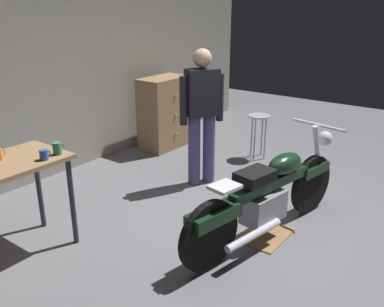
% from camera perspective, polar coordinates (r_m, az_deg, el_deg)
% --- Properties ---
extents(ground_plane, '(12.00, 12.00, 0.00)m').
position_cam_1_polar(ground_plane, '(4.37, 7.64, -9.87)').
color(ground_plane, slate).
extents(back_wall, '(8.00, 0.12, 3.10)m').
position_cam_1_polar(back_wall, '(5.71, -17.48, 12.99)').
color(back_wall, gray).
rests_on(back_wall, ground_plane).
extents(motorcycle, '(2.17, 0.71, 1.00)m').
position_cam_1_polar(motorcycle, '(4.03, 10.48, -5.54)').
color(motorcycle, black).
rests_on(motorcycle, ground_plane).
extents(person_standing, '(0.50, 0.38, 1.67)m').
position_cam_1_polar(person_standing, '(5.02, 1.36, 5.76)').
color(person_standing, '#574A84').
rests_on(person_standing, ground_plane).
extents(shop_stool, '(0.32, 0.32, 0.64)m').
position_cam_1_polar(shop_stool, '(6.08, 9.18, 3.92)').
color(shop_stool, '#B2B2B7').
rests_on(shop_stool, ground_plane).
extents(wooden_dresser, '(0.80, 0.47, 1.10)m').
position_cam_1_polar(wooden_dresser, '(6.47, -3.80, 5.59)').
color(wooden_dresser, '#99724C').
rests_on(wooden_dresser, ground_plane).
extents(drip_tray, '(0.56, 0.40, 0.01)m').
position_cam_1_polar(drip_tray, '(4.24, 10.05, -10.90)').
color(drip_tray, olive).
rests_on(drip_tray, ground_plane).
extents(mug_blue_enamel, '(0.10, 0.07, 0.09)m').
position_cam_1_polar(mug_blue_enamel, '(3.76, -19.64, -0.16)').
color(mug_blue_enamel, '#2D51AD').
rests_on(mug_blue_enamel, workbench).
extents(mug_green_speckled, '(0.11, 0.08, 0.11)m').
position_cam_1_polar(mug_green_speckled, '(3.85, -18.00, 0.67)').
color(mug_green_speckled, '#3D7F4C').
rests_on(mug_green_speckled, workbench).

